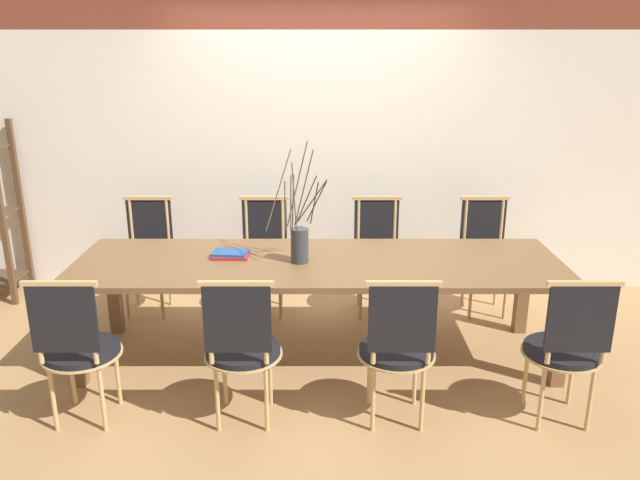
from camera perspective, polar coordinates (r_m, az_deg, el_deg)
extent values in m
plane|color=#A87F51|center=(4.60, 0.00, -10.49)|extent=(16.00, 16.00, 0.00)
cube|color=silver|center=(5.53, 0.05, 6.84)|extent=(12.00, 0.06, 2.27)
cube|color=brown|center=(4.31, 0.00, -2.15)|extent=(3.36, 1.01, 0.04)
cube|color=brown|center=(4.39, -21.31, -8.25)|extent=(0.09, 0.09, 0.69)
cube|color=brown|center=(4.38, 21.32, -8.31)|extent=(0.09, 0.09, 0.69)
cube|color=brown|center=(5.07, -18.13, -4.37)|extent=(0.09, 0.09, 0.69)
cube|color=brown|center=(5.06, 18.20, -4.42)|extent=(0.09, 0.09, 0.69)
cylinder|color=black|center=(3.96, -20.76, -9.39)|extent=(0.44, 0.44, 0.04)
cylinder|color=tan|center=(3.97, -20.72, -9.69)|extent=(0.46, 0.46, 0.01)
cylinder|color=tan|center=(4.23, -21.57, -11.23)|extent=(0.03, 0.03, 0.43)
cylinder|color=tan|center=(4.14, -17.85, -11.50)|extent=(0.03, 0.03, 0.43)
cylinder|color=tan|center=(4.00, -23.05, -13.13)|extent=(0.03, 0.03, 0.43)
cylinder|color=tan|center=(3.90, -19.12, -13.48)|extent=(0.03, 0.03, 0.43)
cylinder|color=tan|center=(3.76, -24.35, -6.90)|extent=(0.03, 0.03, 0.49)
cylinder|color=tan|center=(3.64, -19.95, -7.13)|extent=(0.03, 0.03, 0.49)
cube|color=black|center=(3.68, -22.26, -6.70)|extent=(0.37, 0.02, 0.39)
cube|color=tan|center=(3.61, -22.60, -3.69)|extent=(0.41, 0.03, 0.03)
cylinder|color=black|center=(3.73, -6.86, -9.98)|extent=(0.44, 0.44, 0.04)
cylinder|color=tan|center=(3.74, -6.85, -10.30)|extent=(0.46, 0.46, 0.01)
cylinder|color=tan|center=(3.99, -8.56, -11.95)|extent=(0.03, 0.03, 0.43)
cylinder|color=tan|center=(3.95, -4.41, -12.05)|extent=(0.03, 0.03, 0.43)
cylinder|color=tan|center=(3.74, -9.21, -14.07)|extent=(0.03, 0.03, 0.43)
cylinder|color=tan|center=(3.71, -4.75, -14.21)|extent=(0.03, 0.03, 0.43)
cylinder|color=tan|center=(3.48, -9.90, -7.48)|extent=(0.03, 0.03, 0.49)
cylinder|color=tan|center=(3.44, -4.84, -7.57)|extent=(0.03, 0.03, 0.49)
cube|color=black|center=(3.44, -7.41, -7.20)|extent=(0.37, 0.02, 0.39)
cube|color=tan|center=(3.36, -7.53, -3.98)|extent=(0.41, 0.03, 0.03)
cylinder|color=black|center=(3.73, 7.16, -9.99)|extent=(0.44, 0.44, 0.04)
cylinder|color=tan|center=(3.74, 7.15, -10.31)|extent=(0.46, 0.46, 0.01)
cylinder|color=tan|center=(3.95, 4.71, -12.06)|extent=(0.03, 0.03, 0.43)
cylinder|color=tan|center=(3.99, 8.86, -11.97)|extent=(0.03, 0.03, 0.43)
cylinder|color=tan|center=(3.71, 5.05, -14.22)|extent=(0.03, 0.03, 0.43)
cylinder|color=tan|center=(3.74, 9.50, -14.09)|extent=(0.03, 0.03, 0.43)
cylinder|color=tan|center=(3.44, 5.14, -7.58)|extent=(0.03, 0.03, 0.49)
cylinder|color=tan|center=(3.48, 10.20, -7.50)|extent=(0.03, 0.03, 0.49)
cube|color=black|center=(3.44, 7.72, -7.21)|extent=(0.37, 0.02, 0.39)
cube|color=tan|center=(3.36, 7.85, -4.00)|extent=(0.41, 0.03, 0.03)
cylinder|color=black|center=(3.97, 21.39, -9.41)|extent=(0.44, 0.44, 0.04)
cylinder|color=tan|center=(3.98, 21.36, -9.71)|extent=(0.46, 0.46, 0.01)
cylinder|color=tan|center=(4.14, 18.48, -11.52)|extent=(0.03, 0.03, 0.43)
cylinder|color=tan|center=(4.24, 22.19, -11.26)|extent=(0.03, 0.03, 0.43)
cylinder|color=tan|center=(3.91, 19.75, -13.49)|extent=(0.03, 0.03, 0.43)
cylinder|color=tan|center=(4.01, 23.67, -13.15)|extent=(0.03, 0.03, 0.43)
cylinder|color=tan|center=(3.65, 20.61, -7.15)|extent=(0.03, 0.03, 0.49)
cylinder|color=tan|center=(3.77, 25.00, -6.93)|extent=(0.03, 0.03, 0.49)
cube|color=black|center=(3.69, 22.91, -6.73)|extent=(0.37, 0.02, 0.39)
cube|color=tan|center=(3.62, 23.27, -3.73)|extent=(0.41, 0.03, 0.03)
cylinder|color=black|center=(5.33, -15.41, -1.90)|extent=(0.44, 0.44, 0.04)
cylinder|color=tan|center=(5.34, -15.39, -2.13)|extent=(0.46, 0.46, 0.01)
cylinder|color=tan|center=(5.25, -14.11, -4.82)|extent=(0.03, 0.03, 0.43)
cylinder|color=tan|center=(5.32, -17.07, -4.74)|extent=(0.03, 0.03, 0.43)
cylinder|color=tan|center=(5.50, -13.41, -3.70)|extent=(0.03, 0.03, 0.43)
cylinder|color=tan|center=(5.57, -16.25, -3.65)|extent=(0.03, 0.03, 0.43)
cylinder|color=tan|center=(5.38, -13.56, 1.38)|extent=(0.03, 0.03, 0.49)
cylinder|color=tan|center=(5.46, -16.67, 1.36)|extent=(0.03, 0.03, 0.49)
cube|color=black|center=(5.42, -15.13, 1.64)|extent=(0.37, 0.02, 0.39)
cube|color=tan|center=(5.36, -15.32, 3.73)|extent=(0.41, 0.03, 0.03)
cylinder|color=black|center=(5.15, -5.01, -1.97)|extent=(0.44, 0.44, 0.04)
cylinder|color=tan|center=(5.16, -5.00, -2.22)|extent=(0.46, 0.46, 0.01)
cylinder|color=tan|center=(5.09, -3.48, -4.97)|extent=(0.03, 0.03, 0.43)
cylinder|color=tan|center=(5.12, -6.66, -4.94)|extent=(0.03, 0.03, 0.43)
cylinder|color=tan|center=(5.36, -3.30, -3.81)|extent=(0.03, 0.03, 0.43)
cylinder|color=tan|center=(5.38, -6.32, -3.79)|extent=(0.03, 0.03, 0.43)
cylinder|color=tan|center=(5.24, -3.24, 1.41)|extent=(0.03, 0.03, 0.49)
cylinder|color=tan|center=(5.27, -6.56, 1.40)|extent=(0.03, 0.03, 0.49)
cube|color=black|center=(5.25, -4.91, 1.68)|extent=(0.37, 0.02, 0.39)
cube|color=tan|center=(5.19, -4.97, 3.85)|extent=(0.41, 0.03, 0.03)
cylinder|color=black|center=(5.15, 5.45, -1.98)|extent=(0.44, 0.44, 0.04)
cylinder|color=tan|center=(5.16, 5.45, -2.23)|extent=(0.46, 0.46, 0.01)
cylinder|color=tan|center=(5.12, 7.10, -4.95)|extent=(0.03, 0.03, 0.43)
cylinder|color=tan|center=(5.10, 3.93, -4.98)|extent=(0.03, 0.03, 0.43)
cylinder|color=tan|center=(5.38, 6.76, -3.80)|extent=(0.03, 0.03, 0.43)
cylinder|color=tan|center=(5.36, 3.74, -3.81)|extent=(0.03, 0.03, 0.43)
cylinder|color=tan|center=(5.27, 7.01, 1.39)|extent=(0.03, 0.03, 0.49)
cylinder|color=tan|center=(5.24, 3.70, 1.40)|extent=(0.03, 0.03, 0.49)
cube|color=black|center=(5.25, 5.36, 1.67)|extent=(0.37, 0.02, 0.39)
cube|color=tan|center=(5.19, 5.43, 3.84)|extent=(0.41, 0.03, 0.03)
cylinder|color=black|center=(5.31, 15.13, -1.93)|extent=(0.44, 0.44, 0.04)
cylinder|color=tan|center=(5.32, 15.11, -2.17)|extent=(0.46, 0.46, 0.01)
cylinder|color=tan|center=(5.30, 16.79, -4.79)|extent=(0.03, 0.03, 0.43)
cylinder|color=tan|center=(5.23, 13.80, -4.86)|extent=(0.03, 0.03, 0.43)
cylinder|color=tan|center=(5.56, 15.99, -3.69)|extent=(0.03, 0.03, 0.43)
cylinder|color=tan|center=(5.49, 13.14, -3.73)|extent=(0.03, 0.03, 0.43)
cylinder|color=tan|center=(5.45, 16.42, 1.34)|extent=(0.03, 0.03, 0.49)
cylinder|color=tan|center=(5.37, 13.29, 1.36)|extent=(0.03, 0.03, 0.49)
cube|color=black|center=(5.40, 14.87, 1.61)|extent=(0.37, 0.02, 0.39)
cube|color=tan|center=(5.35, 15.06, 3.71)|extent=(0.41, 0.03, 0.03)
cylinder|color=#33383D|center=(4.25, -1.70, -0.49)|extent=(0.12, 0.12, 0.24)
cylinder|color=#473828|center=(4.21, -1.30, 4.75)|extent=(0.14, 0.07, 0.53)
cylinder|color=#473828|center=(4.23, -3.63, 4.63)|extent=(0.17, 0.29, 0.51)
cylinder|color=#473828|center=(4.17, -3.05, 3.06)|extent=(0.01, 0.20, 0.31)
cylinder|color=#473828|center=(4.17, -2.30, 3.46)|extent=(0.02, 0.09, 0.36)
cylinder|color=#473828|center=(4.19, -0.34, 3.37)|extent=(0.07, 0.21, 0.34)
cylinder|color=#473828|center=(4.17, -2.50, 3.39)|extent=(0.01, 0.12, 0.36)
cylinder|color=#473828|center=(4.14, -2.20, 3.97)|extent=(0.04, 0.08, 0.45)
cylinder|color=#473828|center=(4.26, -0.54, 3.59)|extent=(0.21, 0.18, 0.34)
cylinder|color=#473828|center=(4.23, -0.16, 3.48)|extent=(0.14, 0.24, 0.34)
cylinder|color=#473828|center=(4.23, -1.09, 3.65)|extent=(0.15, 0.10, 0.36)
cylinder|color=#473828|center=(4.21, -1.91, 5.12)|extent=(0.15, 0.04, 0.58)
cube|color=maroon|center=(4.43, -7.97, -1.38)|extent=(0.26, 0.20, 0.02)
cube|color=#234C8C|center=(4.43, -8.06, -1.15)|extent=(0.25, 0.18, 0.02)
cube|color=#513823|center=(5.82, -26.88, 1.84)|extent=(0.04, 0.04, 1.55)
cube|color=#513823|center=(6.12, -25.47, 2.74)|extent=(0.04, 0.04, 1.55)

